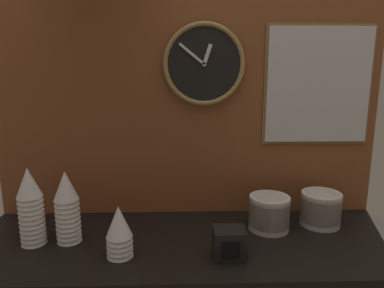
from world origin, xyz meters
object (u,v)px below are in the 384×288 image
cup_stack_left (67,207)px  menu_board (318,85)px  napkin_dispenser (229,243)px  wall_clock (204,64)px  cup_stack_center_left (119,231)px  bowl_stack_right (269,212)px  cup_stack_far_left (31,206)px  bowl_stack_far_right (321,208)px

cup_stack_left → menu_board: (0.98, 0.25, 0.42)m
napkin_dispenser → wall_clock: bearing=99.9°
cup_stack_center_left → napkin_dispenser: (0.36, -0.01, -0.04)m
cup_stack_left → bowl_stack_right: (0.75, 0.08, -0.06)m
bowl_stack_right → cup_stack_far_left: bearing=-174.2°
wall_clock → menu_board: 0.48m
bowl_stack_right → napkin_dispenser: bowl_stack_right is taller
wall_clock → menu_board: (0.47, 0.01, -0.08)m
wall_clock → cup_stack_far_left: bearing=-157.9°
cup_stack_center_left → wall_clock: bearing=49.6°
cup_stack_left → cup_stack_center_left: 0.24m
cup_stack_left → bowl_stack_right: 0.76m
bowl_stack_far_right → napkin_dispenser: bowl_stack_far_right is taller
cup_stack_left → napkin_dispenser: size_ratio=2.49×
cup_stack_far_left → menu_board: size_ratio=0.57×
bowl_stack_far_right → bowl_stack_right: size_ratio=1.00×
cup_stack_far_left → napkin_dispenser: size_ratio=2.66×
bowl_stack_far_right → napkin_dispenser: size_ratio=1.48×
cup_stack_far_left → cup_stack_left: bearing=6.4°
bowl_stack_far_right → cup_stack_left: bearing=-173.5°
cup_stack_center_left → menu_board: bearing=25.0°
cup_stack_far_left → bowl_stack_far_right: cup_stack_far_left is taller
cup_stack_far_left → cup_stack_left: cup_stack_far_left is taller
cup_stack_far_left → cup_stack_left: 0.12m
napkin_dispenser → cup_stack_center_left: bearing=177.8°
bowl_stack_far_right → wall_clock: 0.74m
cup_stack_left → bowl_stack_far_right: 0.97m
bowl_stack_right → menu_board: 0.56m
cup_stack_far_left → wall_clock: size_ratio=0.85×
wall_clock → napkin_dispenser: wall_clock is taller
bowl_stack_far_right → bowl_stack_right: bearing=-171.0°
cup_stack_center_left → wall_clock: size_ratio=0.53×
bowl_stack_right → wall_clock: 0.64m
bowl_stack_far_right → napkin_dispenser: 0.46m
menu_board → napkin_dispenser: 0.75m
cup_stack_left → cup_stack_center_left: (0.20, -0.11, -0.04)m
cup_stack_far_left → wall_clock: bearing=22.1°
cup_stack_left → bowl_stack_far_right: bearing=6.5°
cup_stack_left → cup_stack_far_left: bearing=-173.6°
cup_stack_center_left → menu_board: 0.97m
cup_stack_far_left → bowl_stack_right: 0.88m
bowl_stack_right → menu_board: bearing=37.5°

